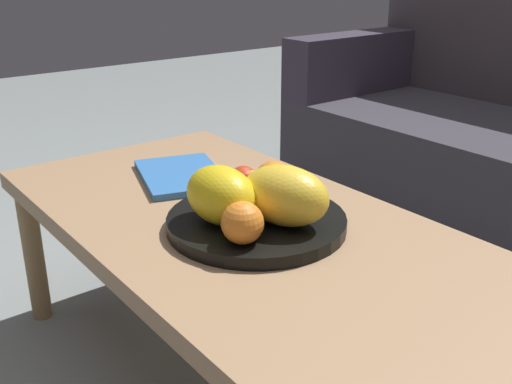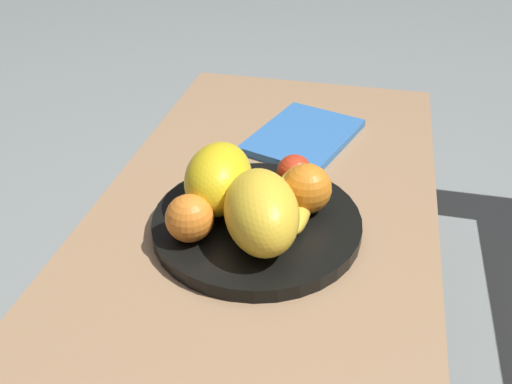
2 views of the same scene
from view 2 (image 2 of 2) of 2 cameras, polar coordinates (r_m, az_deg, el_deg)
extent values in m
plane|color=gray|center=(1.24, 0.26, -18.14)|extent=(8.00, 8.00, 0.00)
cube|color=#A17B57|center=(0.97, 0.31, -4.09)|extent=(1.24, 0.60, 0.04)
cylinder|color=#9F7D52|center=(1.60, -4.24, 4.02)|extent=(0.05, 0.05, 0.36)
cylinder|color=#9D825C|center=(1.55, 14.44, 1.77)|extent=(0.05, 0.05, 0.36)
cylinder|color=black|center=(0.93, 0.00, -3.18)|extent=(0.35, 0.35, 0.03)
ellipsoid|color=yellow|center=(0.84, 0.54, -2.01)|extent=(0.20, 0.17, 0.11)
ellipsoid|color=yellow|center=(0.92, -3.87, 1.33)|extent=(0.16, 0.12, 0.11)
sphere|color=orange|center=(0.92, 5.16, 0.35)|extent=(0.08, 0.08, 0.08)
sphere|color=orange|center=(0.87, -6.79, -2.66)|extent=(0.08, 0.08, 0.08)
sphere|color=red|center=(0.98, 3.93, 2.02)|extent=(0.06, 0.06, 0.06)
ellipsoid|color=gold|center=(0.93, 3.20, -1.10)|extent=(0.14, 0.12, 0.03)
ellipsoid|color=yellow|center=(0.93, 4.68, -1.40)|extent=(0.15, 0.04, 0.03)
ellipsoid|color=yellow|center=(0.92, 3.24, 0.66)|extent=(0.15, 0.07, 0.03)
cube|color=#346FBA|center=(1.20, 4.87, 5.68)|extent=(0.29, 0.25, 0.02)
camera|label=1|loc=(0.83, -82.62, -1.93)|focal=42.31mm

